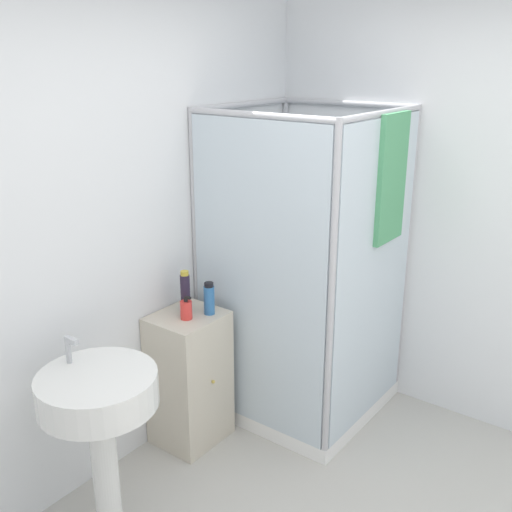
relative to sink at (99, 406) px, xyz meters
name	(u,v)px	position (x,y,z in m)	size (l,w,h in m)	color
wall_back	(87,252)	(0.32, 0.42, 0.55)	(6.40, 0.06, 2.50)	silver
shower_enclosure	(308,339)	(1.46, -0.18, -0.21)	(0.96, 0.99, 1.90)	white
vanity_cabinet	(189,378)	(0.79, 0.21, -0.30)	(0.39, 0.37, 0.79)	beige
sink	(99,406)	(0.00, 0.00, 0.00)	(0.53, 0.53, 0.99)	white
soap_dispenser	(186,310)	(0.76, 0.18, 0.15)	(0.07, 0.07, 0.13)	red
shampoo_bottle_tall_black	(185,292)	(0.82, 0.24, 0.22)	(0.05, 0.05, 0.24)	#281E33
shampoo_bottle_blue	(209,299)	(0.88, 0.12, 0.19)	(0.06, 0.06, 0.19)	#2D66A3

